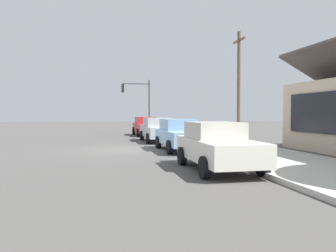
{
  "coord_description": "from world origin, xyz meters",
  "views": [
    {
      "loc": [
        17.25,
        -1.19,
        1.88
      ],
      "look_at": [
        -1.15,
        2.59,
        1.17
      ],
      "focal_mm": 35.43,
      "sensor_mm": 36.0,
      "label": 1
    }
  ],
  "objects_px": {
    "car_cherry": "(146,126)",
    "car_ivory": "(217,145)",
    "fire_hydrant_red": "(237,148)",
    "car_silver": "(158,129)",
    "traffic_light_main": "(139,97)",
    "utility_pole_wooden": "(239,84)",
    "car_skyblue": "(179,135)"
  },
  "relations": [
    {
      "from": "car_silver",
      "to": "utility_pole_wooden",
      "type": "xyz_separation_m",
      "value": [
        0.47,
        5.57,
        3.11
      ]
    },
    {
      "from": "fire_hydrant_red",
      "to": "car_ivory",
      "type": "bearing_deg",
      "value": -37.95
    },
    {
      "from": "utility_pole_wooden",
      "to": "fire_hydrant_red",
      "type": "bearing_deg",
      "value": -24.02
    },
    {
      "from": "car_silver",
      "to": "car_cherry",
      "type": "bearing_deg",
      "value": 179.25
    },
    {
      "from": "traffic_light_main",
      "to": "fire_hydrant_red",
      "type": "distance_m",
      "value": 20.41
    },
    {
      "from": "car_silver",
      "to": "utility_pole_wooden",
      "type": "bearing_deg",
      "value": 84.48
    },
    {
      "from": "traffic_light_main",
      "to": "fire_hydrant_red",
      "type": "xyz_separation_m",
      "value": [
        20.12,
        1.66,
        -2.99
      ]
    },
    {
      "from": "car_silver",
      "to": "fire_hydrant_red",
      "type": "distance_m",
      "value": 9.58
    },
    {
      "from": "car_ivory",
      "to": "car_cherry",
      "type": "bearing_deg",
      "value": 179.89
    },
    {
      "from": "car_silver",
      "to": "car_ivory",
      "type": "distance_m",
      "value": 11.44
    },
    {
      "from": "car_skyblue",
      "to": "fire_hydrant_red",
      "type": "xyz_separation_m",
      "value": [
        3.87,
        1.45,
        -0.32
      ]
    },
    {
      "from": "car_ivory",
      "to": "fire_hydrant_red",
      "type": "xyz_separation_m",
      "value": [
        -1.99,
        1.55,
        -0.32
      ]
    },
    {
      "from": "traffic_light_main",
      "to": "fire_hydrant_red",
      "type": "height_order",
      "value": "traffic_light_main"
    },
    {
      "from": "car_cherry",
      "to": "car_skyblue",
      "type": "height_order",
      "value": "same"
    },
    {
      "from": "car_cherry",
      "to": "fire_hydrant_red",
      "type": "relative_size",
      "value": 6.31
    },
    {
      "from": "car_cherry",
      "to": "utility_pole_wooden",
      "type": "xyz_separation_m",
      "value": [
        6.72,
        5.56,
        3.11
      ]
    },
    {
      "from": "traffic_light_main",
      "to": "car_ivory",
      "type": "bearing_deg",
      "value": 0.27
    },
    {
      "from": "car_skyblue",
      "to": "traffic_light_main",
      "type": "distance_m",
      "value": 16.47
    },
    {
      "from": "traffic_light_main",
      "to": "fire_hydrant_red",
      "type": "bearing_deg",
      "value": 4.72
    },
    {
      "from": "utility_pole_wooden",
      "to": "traffic_light_main",
      "type": "bearing_deg",
      "value": -153.08
    },
    {
      "from": "fire_hydrant_red",
      "to": "utility_pole_wooden",
      "type": "bearing_deg",
      "value": 155.98
    },
    {
      "from": "car_cherry",
      "to": "car_ivory",
      "type": "height_order",
      "value": "same"
    },
    {
      "from": "car_silver",
      "to": "utility_pole_wooden",
      "type": "distance_m",
      "value": 6.39
    },
    {
      "from": "traffic_light_main",
      "to": "utility_pole_wooden",
      "type": "height_order",
      "value": "utility_pole_wooden"
    },
    {
      "from": "car_silver",
      "to": "car_skyblue",
      "type": "bearing_deg",
      "value": 0.52
    },
    {
      "from": "car_ivory",
      "to": "car_silver",
      "type": "bearing_deg",
      "value": 179.92
    },
    {
      "from": "car_silver",
      "to": "car_skyblue",
      "type": "xyz_separation_m",
      "value": [
        5.57,
        0.12,
        -0.0
      ]
    },
    {
      "from": "car_cherry",
      "to": "car_ivory",
      "type": "relative_size",
      "value": 1.04
    },
    {
      "from": "car_skyblue",
      "to": "utility_pole_wooden",
      "type": "height_order",
      "value": "utility_pole_wooden"
    },
    {
      "from": "car_ivory",
      "to": "utility_pole_wooden",
      "type": "xyz_separation_m",
      "value": [
        -10.97,
        5.55,
        3.11
      ]
    },
    {
      "from": "car_cherry",
      "to": "car_silver",
      "type": "height_order",
      "value": "same"
    },
    {
      "from": "car_skyblue",
      "to": "traffic_light_main",
      "type": "bearing_deg",
      "value": 179.45
    }
  ]
}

